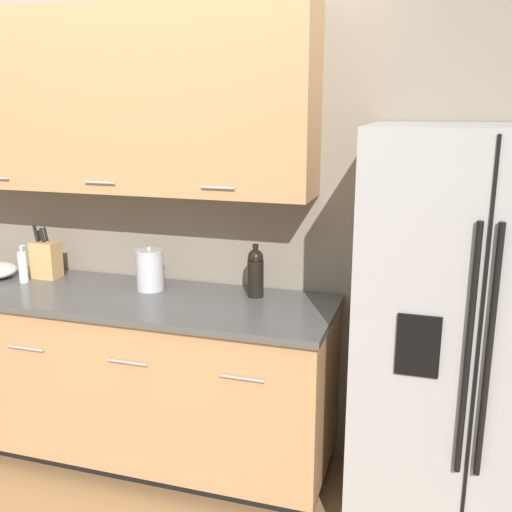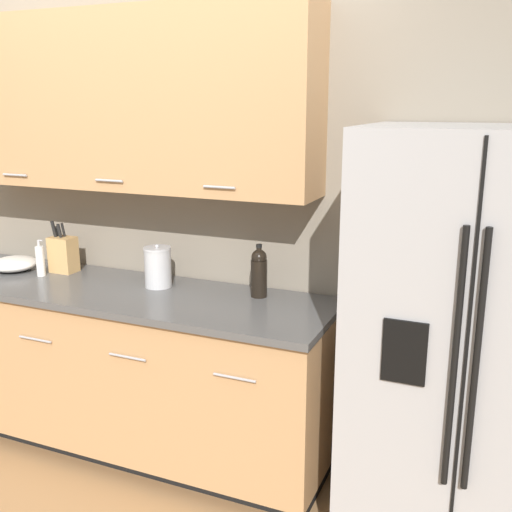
{
  "view_description": "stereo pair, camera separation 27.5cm",
  "coord_description": "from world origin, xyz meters",
  "px_view_note": "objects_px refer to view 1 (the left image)",
  "views": [
    {
      "loc": [
        1.49,
        -1.7,
        1.84
      ],
      "look_at": [
        0.7,
        0.85,
        1.16
      ],
      "focal_mm": 42.0,
      "sensor_mm": 36.0,
      "label": 1
    },
    {
      "loc": [
        1.74,
        -1.6,
        1.84
      ],
      "look_at": [
        0.7,
        0.85,
        1.16
      ],
      "focal_mm": 42.0,
      "sensor_mm": 36.0,
      "label": 2
    }
  ],
  "objects_px": {
    "wine_bottle": "(256,272)",
    "knife_block": "(46,259)",
    "refrigerator": "(472,339)",
    "soap_dispenser": "(23,267)",
    "steel_canister": "(150,270)"
  },
  "relations": [
    {
      "from": "steel_canister",
      "to": "knife_block",
      "type": "bearing_deg",
      "value": 177.27
    },
    {
      "from": "wine_bottle",
      "to": "steel_canister",
      "type": "relative_size",
      "value": 1.18
    },
    {
      "from": "wine_bottle",
      "to": "soap_dispenser",
      "type": "bearing_deg",
      "value": -173.83
    },
    {
      "from": "soap_dispenser",
      "to": "wine_bottle",
      "type": "bearing_deg",
      "value": 6.17
    },
    {
      "from": "steel_canister",
      "to": "soap_dispenser",
      "type": "bearing_deg",
      "value": -173.31
    },
    {
      "from": "refrigerator",
      "to": "wine_bottle",
      "type": "relative_size",
      "value": 6.61
    },
    {
      "from": "wine_bottle",
      "to": "knife_block",
      "type": "bearing_deg",
      "value": -178.93
    },
    {
      "from": "knife_block",
      "to": "wine_bottle",
      "type": "relative_size",
      "value": 1.11
    },
    {
      "from": "refrigerator",
      "to": "knife_block",
      "type": "bearing_deg",
      "value": 175.38
    },
    {
      "from": "knife_block",
      "to": "wine_bottle",
      "type": "distance_m",
      "value": 1.2
    },
    {
      "from": "refrigerator",
      "to": "wine_bottle",
      "type": "xyz_separation_m",
      "value": [
        -1.01,
        0.2,
        0.15
      ]
    },
    {
      "from": "wine_bottle",
      "to": "soap_dispenser",
      "type": "xyz_separation_m",
      "value": [
        -1.26,
        -0.14,
        -0.04
      ]
    },
    {
      "from": "knife_block",
      "to": "soap_dispenser",
      "type": "distance_m",
      "value": 0.13
    },
    {
      "from": "soap_dispenser",
      "to": "steel_canister",
      "type": "distance_m",
      "value": 0.71
    },
    {
      "from": "soap_dispenser",
      "to": "refrigerator",
      "type": "bearing_deg",
      "value": -1.63
    }
  ]
}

